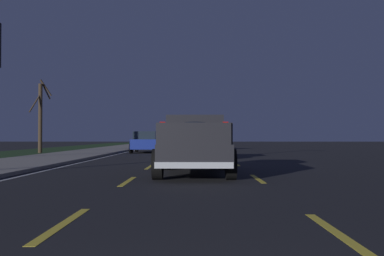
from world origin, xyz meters
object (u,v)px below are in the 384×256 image
(bare_tree_far, at_px, (40,115))
(sedan_blue, at_px, (146,142))
(sedan_green, at_px, (194,141))
(pickup_truck, at_px, (195,143))
(sedan_black, at_px, (158,141))
(sedan_white, at_px, (197,144))

(bare_tree_far, bearing_deg, sedan_blue, -82.04)
(bare_tree_far, bearing_deg, sedan_green, -50.61)
(pickup_truck, distance_m, sedan_black, 27.00)
(sedan_white, relative_size, sedan_black, 1.00)
(sedan_green, bearing_deg, sedan_black, 78.92)
(pickup_truck, xyz_separation_m, sedan_green, (26.10, 0.08, -0.20))
(pickup_truck, distance_m, sedan_white, 9.37)
(sedan_white, height_order, sedan_black, same)
(sedan_blue, bearing_deg, sedan_black, -0.81)
(sedan_white, relative_size, bare_tree_far, 0.84)
(sedan_green, xyz_separation_m, bare_tree_far, (-9.00, 10.95, 1.91))
(pickup_truck, xyz_separation_m, sedan_blue, (18.15, 3.61, -0.20))
(sedan_black, xyz_separation_m, sedan_blue, (-8.62, 0.12, 0.00))
(sedan_black, distance_m, bare_tree_far, 12.41)
(pickup_truck, relative_size, sedan_black, 1.23)
(pickup_truck, bearing_deg, sedan_white, -0.69)
(sedan_blue, relative_size, bare_tree_far, 0.83)
(pickup_truck, height_order, sedan_white, pickup_truck)
(pickup_truck, distance_m, sedan_green, 26.11)
(sedan_blue, bearing_deg, sedan_white, -157.04)
(pickup_truck, relative_size, sedan_white, 1.22)
(sedan_black, height_order, bare_tree_far, bare_tree_far)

